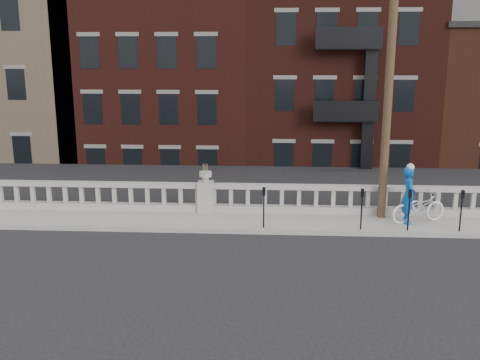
% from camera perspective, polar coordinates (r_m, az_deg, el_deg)
% --- Properties ---
extents(ground, '(120.00, 120.00, 0.00)m').
position_cam_1_polar(ground, '(15.80, -5.37, -7.89)').
color(ground, black).
rests_on(ground, ground).
extents(sidewalk, '(32.00, 2.20, 0.15)m').
position_cam_1_polar(sidewalk, '(18.58, -3.99, -4.38)').
color(sidewalk, gray).
rests_on(sidewalk, ground).
extents(balustrade, '(28.00, 0.34, 1.03)m').
position_cam_1_polar(balustrade, '(19.33, -3.67, -1.94)').
color(balustrade, gray).
rests_on(balustrade, sidewalk).
extents(planter_pedestal, '(0.55, 0.55, 1.76)m').
position_cam_1_polar(planter_pedestal, '(19.28, -3.68, -1.39)').
color(planter_pedestal, gray).
rests_on(planter_pedestal, sidewalk).
extents(lower_level, '(80.00, 44.00, 20.80)m').
position_cam_1_polar(lower_level, '(37.78, 0.66, 8.50)').
color(lower_level, '#605E59').
rests_on(lower_level, ground).
extents(utility_pole, '(1.60, 0.28, 10.00)m').
position_cam_1_polar(utility_pole, '(18.59, 15.70, 11.36)').
color(utility_pole, '#422D1E').
rests_on(utility_pole, sidewalk).
extents(parking_meter_a, '(0.10, 0.09, 1.36)m').
position_cam_1_polar(parking_meter_a, '(17.36, 2.56, -2.45)').
color(parking_meter_a, black).
rests_on(parking_meter_a, sidewalk).
extents(parking_meter_b, '(0.10, 0.09, 1.36)m').
position_cam_1_polar(parking_meter_b, '(17.61, 12.87, -2.55)').
color(parking_meter_b, black).
rests_on(parking_meter_b, sidewalk).
extents(parking_meter_c, '(0.10, 0.09, 1.36)m').
position_cam_1_polar(parking_meter_c, '(17.92, 17.61, -2.57)').
color(parking_meter_c, black).
rests_on(parking_meter_c, sidewalk).
extents(parking_meter_d, '(0.10, 0.09, 1.36)m').
position_cam_1_polar(parking_meter_d, '(18.40, 22.56, -2.57)').
color(parking_meter_d, black).
rests_on(parking_meter_d, sidewalk).
extents(bicycle, '(2.13, 1.38, 1.06)m').
position_cam_1_polar(bicycle, '(19.00, 18.50, -2.75)').
color(bicycle, white).
rests_on(bicycle, sidewalk).
extents(cyclist, '(0.48, 0.71, 1.93)m').
position_cam_1_polar(cyclist, '(18.69, 17.52, -1.54)').
color(cyclist, '#0B51B1').
rests_on(cyclist, sidewalk).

